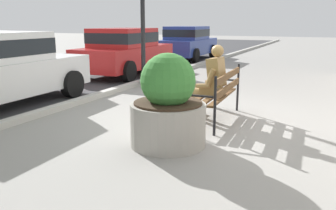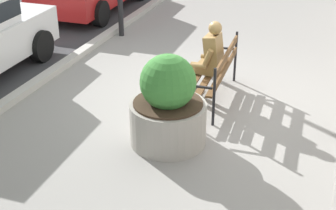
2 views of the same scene
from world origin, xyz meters
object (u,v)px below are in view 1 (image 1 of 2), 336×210
at_px(park_bench, 219,91).
at_px(bronze_statue_seated, 209,83).
at_px(parked_car_blue, 188,42).
at_px(parked_car_red, 125,50).
at_px(concrete_planter, 168,107).

distance_m(park_bench, bronze_statue_seated, 0.25).
xyz_separation_m(park_bench, parked_car_blue, (9.90, 4.60, 0.30)).
bearing_deg(parked_car_red, park_bench, -132.83).
distance_m(park_bench, concrete_planter, 1.60).
bearing_deg(parked_car_red, bronze_statue_seated, -133.84).
xyz_separation_m(concrete_planter, parked_car_red, (5.84, 4.32, 0.27)).
distance_m(bronze_statue_seated, parked_car_red, 6.08).
relative_size(bronze_statue_seated, concrete_planter, 1.02).
distance_m(park_bench, parked_car_red, 6.27).
height_order(park_bench, bronze_statue_seated, bronze_statue_seated).
bearing_deg(park_bench, parked_car_red, 47.17).
height_order(bronze_statue_seated, concrete_planter, bronze_statue_seated).
distance_m(concrete_planter, parked_car_red, 7.27).
bearing_deg(concrete_planter, park_bench, -10.05).
bearing_deg(park_bench, concrete_planter, 169.95).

